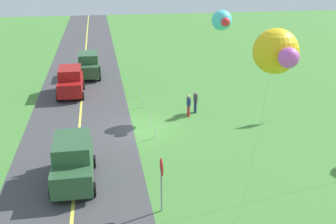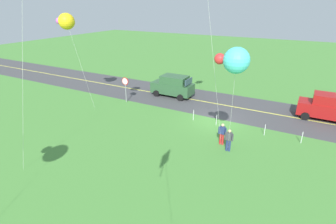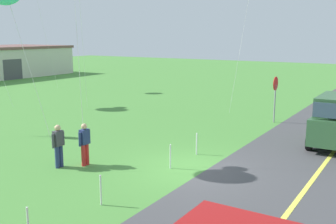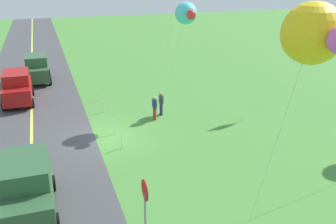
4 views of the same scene
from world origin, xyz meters
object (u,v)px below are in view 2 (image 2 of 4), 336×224
(kite_red_low, at_px, (235,60))
(person_adult_companion, at_px, (222,133))
(car_suv_foreground, at_px, (173,86))
(car_parked_west_near, at_px, (327,107))
(person_adult_near, at_px, (229,139))
(kite_cyan_top, at_px, (66,21))
(stop_sign, at_px, (125,85))

(kite_red_low, bearing_deg, person_adult_companion, -67.16)
(car_suv_foreground, height_order, car_parked_west_near, same)
(person_adult_near, distance_m, kite_cyan_top, 17.02)
(car_parked_west_near, distance_m, kite_red_low, 13.32)
(car_suv_foreground, xyz_separation_m, kite_cyan_top, (6.95, 6.89, 6.65))
(car_parked_west_near, distance_m, person_adult_near, 10.79)
(car_parked_west_near, relative_size, person_adult_near, 2.75)
(car_suv_foreground, height_order, person_adult_companion, car_suv_foreground)
(stop_sign, xyz_separation_m, person_adult_near, (-11.80, 4.33, -0.94))
(person_adult_near, distance_m, kite_red_low, 5.96)
(person_adult_near, relative_size, kite_cyan_top, 0.19)
(car_parked_west_near, bearing_deg, stop_sign, 15.13)
(kite_cyan_top, bearing_deg, kite_red_low, 168.64)
(person_adult_companion, xyz_separation_m, kite_cyan_top, (14.81, -0.69, 6.94))
(kite_cyan_top, bearing_deg, stop_sign, -140.93)
(car_parked_west_near, xyz_separation_m, person_adult_near, (5.79, 9.09, -0.29))
(car_parked_west_near, xyz_separation_m, person_adult_companion, (6.47, 8.44, -0.29))
(car_suv_foreground, bearing_deg, car_parked_west_near, -176.61)
(car_parked_west_near, bearing_deg, kite_red_low, 63.63)
(person_adult_companion, height_order, kite_cyan_top, kite_cyan_top)
(car_parked_west_near, bearing_deg, person_adult_near, 57.49)
(person_adult_near, bearing_deg, stop_sign, -179.43)
(car_suv_foreground, height_order, person_adult_near, car_suv_foreground)
(car_suv_foreground, relative_size, person_adult_companion, 2.75)
(stop_sign, bearing_deg, person_adult_near, 159.84)
(person_adult_near, bearing_deg, car_parked_west_near, 78.23)
(kite_red_low, bearing_deg, car_parked_west_near, -116.37)
(car_parked_west_near, xyz_separation_m, kite_red_low, (5.42, 10.93, 5.37))
(stop_sign, height_order, person_adult_near, stop_sign)
(stop_sign, distance_m, kite_red_low, 14.45)
(car_suv_foreground, bearing_deg, person_adult_companion, 136.01)
(car_parked_west_near, distance_m, kite_cyan_top, 23.59)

